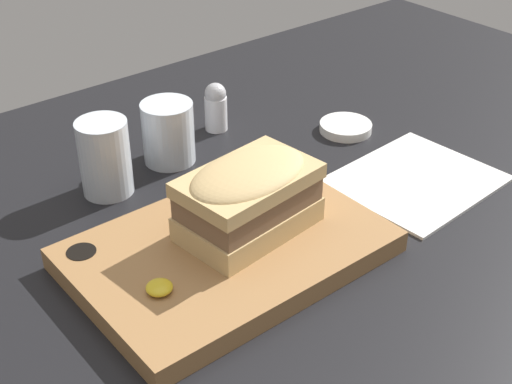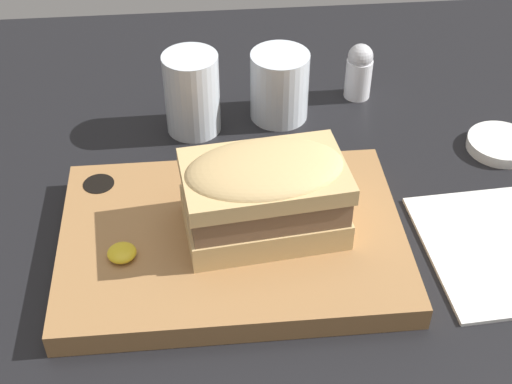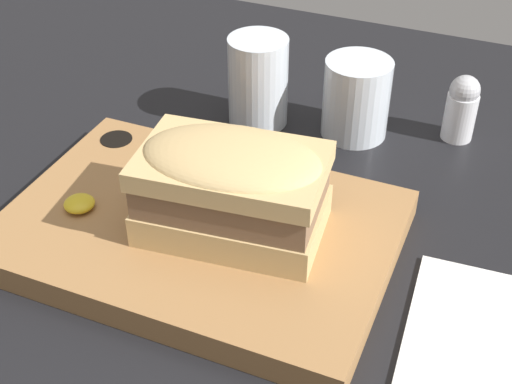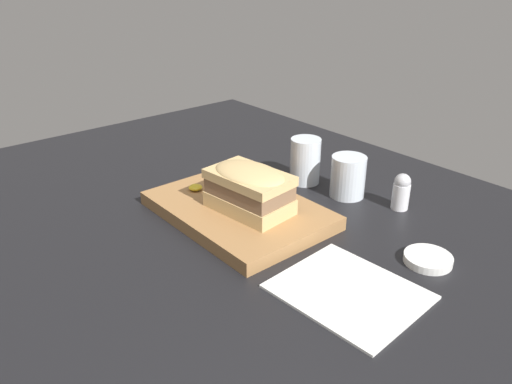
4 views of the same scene
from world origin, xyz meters
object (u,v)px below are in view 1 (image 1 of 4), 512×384
(salt_shaker, at_px, (216,106))
(condiment_dish, at_px, (346,127))
(wine_glass, at_px, (168,135))
(serving_board, at_px, (227,250))
(napkin, at_px, (416,180))
(sandwich, at_px, (248,195))
(water_glass, at_px, (105,162))

(salt_shaker, height_order, condiment_dish, salt_shaker)
(condiment_dish, bearing_deg, wine_glass, 159.68)
(serving_board, bearing_deg, napkin, -4.80)
(napkin, height_order, salt_shaker, salt_shaker)
(sandwich, xyz_separation_m, condiment_dish, (0.29, 0.13, -0.06))
(water_glass, xyz_separation_m, condiment_dish, (0.35, -0.07, -0.04))
(sandwich, bearing_deg, serving_board, -177.55)
(salt_shaker, bearing_deg, serving_board, -124.32)
(water_glass, distance_m, salt_shaker, 0.21)
(serving_board, relative_size, napkin, 1.58)
(serving_board, bearing_deg, wine_glass, 72.04)
(water_glass, height_order, wine_glass, water_glass)
(sandwich, height_order, water_glass, sandwich)
(serving_board, xyz_separation_m, wine_glass, (0.07, 0.22, 0.03))
(sandwich, height_order, salt_shaker, sandwich)
(napkin, bearing_deg, salt_shaker, 111.80)
(water_glass, bearing_deg, sandwich, -72.97)
(condiment_dish, bearing_deg, serving_board, -157.32)
(napkin, height_order, condiment_dish, condiment_dish)
(sandwich, xyz_separation_m, salt_shaker, (0.14, 0.26, -0.03))
(serving_board, relative_size, salt_shaker, 4.56)
(serving_board, height_order, sandwich, sandwich)
(serving_board, height_order, condiment_dish, serving_board)
(serving_board, xyz_separation_m, salt_shaker, (0.18, 0.26, 0.02))
(wine_glass, bearing_deg, serving_board, -107.96)
(serving_board, xyz_separation_m, condiment_dish, (0.32, 0.13, -0.01))
(wine_glass, xyz_separation_m, napkin, (0.22, -0.25, -0.04))
(wine_glass, bearing_deg, water_glass, -170.67)
(sandwich, relative_size, salt_shaker, 2.19)
(water_glass, relative_size, condiment_dish, 1.28)
(serving_board, xyz_separation_m, sandwich, (0.03, 0.00, 0.06))
(serving_board, distance_m, water_glass, 0.21)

